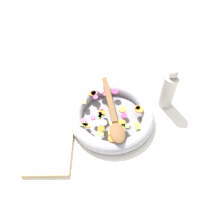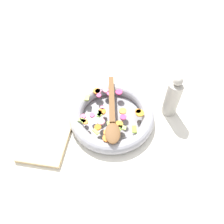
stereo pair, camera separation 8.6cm
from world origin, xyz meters
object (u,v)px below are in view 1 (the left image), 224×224
object	(u,v)px
skillet	(112,116)
cutting_board	(50,149)
pepper_mill	(168,90)
wooden_spoon	(113,114)

from	to	relation	value
skillet	cutting_board	size ratio (longest dim) A/B	1.65
pepper_mill	cutting_board	bearing A→B (deg)	-64.69
skillet	cutting_board	world-z (taller)	skillet
skillet	cutting_board	distance (m)	0.27
wooden_spoon	pepper_mill	bearing A→B (deg)	113.94
skillet	pepper_mill	size ratio (longest dim) A/B	1.73
wooden_spoon	pepper_mill	size ratio (longest dim) A/B	1.67
cutting_board	wooden_spoon	bearing A→B (deg)	116.57
skillet	pepper_mill	distance (m)	0.25
pepper_mill	skillet	bearing A→B (deg)	-70.91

